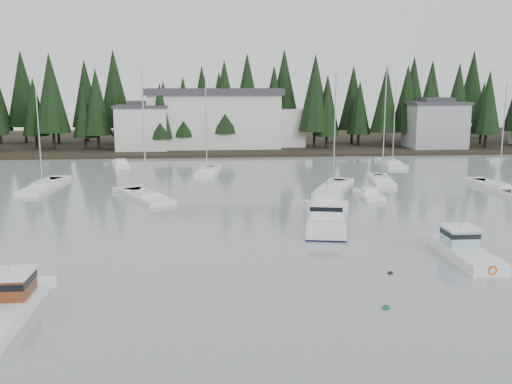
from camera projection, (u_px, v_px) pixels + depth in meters
ground at (339, 342)px, 27.72m from camera, size 260.00×260.00×0.00m
far_shore_land at (237, 141)px, 122.66m from camera, size 240.00×54.00×1.00m
conifer_treeline at (240, 147)px, 111.89m from camera, size 200.00×22.00×20.00m
house_west at (142, 127)px, 102.69m from camera, size 9.54×7.42×8.75m
house_east_a at (435, 124)px, 106.09m from camera, size 10.60×8.48×9.25m
harbor_inn at (225, 119)px, 106.98m from camera, size 29.50×11.50×10.90m
lobster_boat_brown at (2, 309)px, 30.52m from camera, size 4.20×8.21×4.06m
cabin_cruiser_center at (326, 218)px, 50.29m from camera, size 5.28×11.03×4.55m
lobster_boat_teal at (465, 252)px, 40.68m from camera, size 2.59×7.36×4.05m
sailboat_1 at (43, 188)px, 68.05m from camera, size 3.23×10.96×12.32m
sailboat_2 at (207, 173)px, 79.07m from camera, size 3.63×9.26×14.02m
sailboat_4 at (333, 188)px, 67.73m from camera, size 6.02×9.15×14.10m
sailboat_5 at (498, 189)px, 67.26m from camera, size 2.87×10.37×12.83m
sailboat_8 at (146, 198)px, 62.11m from camera, size 6.88×9.59×14.54m
sailboat_9 at (382, 182)px, 71.94m from camera, size 3.64×8.29×15.01m
sailboat_10 at (392, 165)px, 87.10m from camera, size 3.63×8.70×13.14m
runabout_1 at (369, 196)px, 62.70m from camera, size 2.28×5.47×1.42m
runabout_3 at (121, 165)px, 86.20m from camera, size 3.72×7.09×1.42m
mooring_buoy_green at (386, 309)px, 31.81m from camera, size 0.44×0.44×0.44m
mooring_buoy_dark at (390, 274)px, 37.59m from camera, size 0.39×0.39×0.39m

